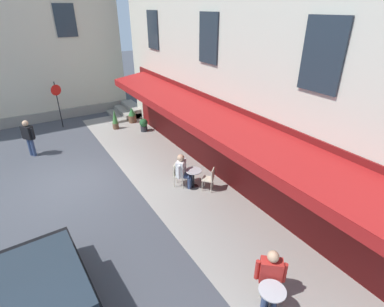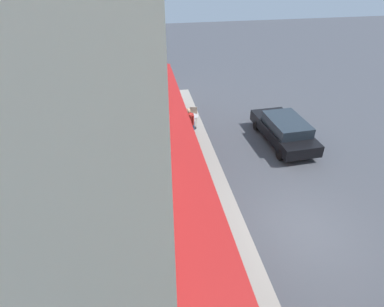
{
  "view_description": "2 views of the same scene",
  "coord_description": "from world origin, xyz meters",
  "px_view_note": "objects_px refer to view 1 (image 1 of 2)",
  "views": [
    {
      "loc": [
        -10.81,
        1.29,
        6.22
      ],
      "look_at": [
        -2.62,
        -3.71,
        1.4
      ],
      "focal_mm": 27.55,
      "sensor_mm": 36.0,
      "label": 1
    },
    {
      "loc": [
        7.38,
        -5.13,
        8.49
      ],
      "look_at": [
        -3.72,
        -3.22,
        1.2
      ],
      "focal_mm": 30.78,
      "sensor_mm": 36.0,
      "label": 2
    }
  ],
  "objects_px": {
    "cafe_chair_cream_facing_street": "(177,173)",
    "potted_plant_under_sign": "(144,125)",
    "potted_plant_mid_terrace": "(115,120)",
    "cafe_table_near_entrance": "(194,176)",
    "seated_patron_in_white": "(183,170)",
    "parked_car_black": "(48,304)",
    "cafe_chair_cream_by_window": "(269,273)",
    "no_parking_sign": "(57,96)",
    "cafe_table_mid_terrace": "(271,298)",
    "potted_plant_entrance_right": "(132,115)",
    "cafe_chair_cream_near_door": "(210,177)",
    "seated_companion_in_red": "(271,275)",
    "walking_pedestrian_in_black": "(28,135)"
  },
  "relations": [
    {
      "from": "cafe_chair_cream_facing_street",
      "to": "potted_plant_under_sign",
      "type": "relative_size",
      "value": 1.27
    },
    {
      "from": "potted_plant_mid_terrace",
      "to": "potted_plant_under_sign",
      "type": "distance_m",
      "value": 1.68
    },
    {
      "from": "cafe_table_near_entrance",
      "to": "cafe_chair_cream_facing_street",
      "type": "height_order",
      "value": "cafe_chair_cream_facing_street"
    },
    {
      "from": "seated_patron_in_white",
      "to": "parked_car_black",
      "type": "bearing_deg",
      "value": 123.26
    },
    {
      "from": "cafe_chair_cream_by_window",
      "to": "no_parking_sign",
      "type": "height_order",
      "value": "no_parking_sign"
    },
    {
      "from": "cafe_table_near_entrance",
      "to": "potted_plant_mid_terrace",
      "type": "height_order",
      "value": "potted_plant_mid_terrace"
    },
    {
      "from": "no_parking_sign",
      "to": "potted_plant_mid_terrace",
      "type": "distance_m",
      "value": 3.33
    },
    {
      "from": "cafe_table_mid_terrace",
      "to": "no_parking_sign",
      "type": "bearing_deg",
      "value": 7.19
    },
    {
      "from": "no_parking_sign",
      "to": "potted_plant_entrance_right",
      "type": "distance_m",
      "value": 4.14
    },
    {
      "from": "no_parking_sign",
      "to": "potted_plant_under_sign",
      "type": "xyz_separation_m",
      "value": [
        -2.96,
        -3.72,
        -1.41
      ]
    },
    {
      "from": "cafe_chair_cream_near_door",
      "to": "seated_patron_in_white",
      "type": "distance_m",
      "value": 1.06
    },
    {
      "from": "no_parking_sign",
      "to": "cafe_table_mid_terrace",
      "type": "bearing_deg",
      "value": -172.81
    },
    {
      "from": "cafe_chair_cream_facing_street",
      "to": "potted_plant_under_sign",
      "type": "bearing_deg",
      "value": -10.49
    },
    {
      "from": "potted_plant_entrance_right",
      "to": "seated_companion_in_red",
      "type": "bearing_deg",
      "value": 172.94
    },
    {
      "from": "cafe_table_mid_terrace",
      "to": "cafe_chair_cream_by_window",
      "type": "distance_m",
      "value": 0.63
    },
    {
      "from": "cafe_chair_cream_facing_street",
      "to": "cafe_chair_cream_near_door",
      "type": "relative_size",
      "value": 1.0
    },
    {
      "from": "seated_patron_in_white",
      "to": "no_parking_sign",
      "type": "height_order",
      "value": "no_parking_sign"
    },
    {
      "from": "cafe_table_near_entrance",
      "to": "potted_plant_entrance_right",
      "type": "height_order",
      "value": "potted_plant_entrance_right"
    },
    {
      "from": "parked_car_black",
      "to": "cafe_chair_cream_facing_street",
      "type": "bearing_deg",
      "value": -54.75
    },
    {
      "from": "cafe_table_near_entrance",
      "to": "cafe_chair_cream_near_door",
      "type": "height_order",
      "value": "cafe_chair_cream_near_door"
    },
    {
      "from": "cafe_chair_cream_near_door",
      "to": "cafe_table_mid_terrace",
      "type": "height_order",
      "value": "cafe_chair_cream_near_door"
    },
    {
      "from": "cafe_chair_cream_facing_street",
      "to": "potted_plant_entrance_right",
      "type": "relative_size",
      "value": 1.0
    },
    {
      "from": "cafe_chair_cream_near_door",
      "to": "seated_companion_in_red",
      "type": "relative_size",
      "value": 0.66
    },
    {
      "from": "cafe_chair_cream_facing_street",
      "to": "no_parking_sign",
      "type": "distance_m",
      "value": 9.23
    },
    {
      "from": "seated_companion_in_red",
      "to": "walking_pedestrian_in_black",
      "type": "xyz_separation_m",
      "value": [
        11.13,
        3.94,
        0.28
      ]
    },
    {
      "from": "potted_plant_entrance_right",
      "to": "parked_car_black",
      "type": "height_order",
      "value": "parked_car_black"
    },
    {
      "from": "cafe_chair_cream_facing_street",
      "to": "cafe_chair_cream_by_window",
      "type": "height_order",
      "value": "same"
    },
    {
      "from": "cafe_chair_cream_facing_street",
      "to": "potted_plant_entrance_right",
      "type": "xyz_separation_m",
      "value": [
        7.45,
        -1.04,
        -0.11
      ]
    },
    {
      "from": "cafe_chair_cream_near_door",
      "to": "walking_pedestrian_in_black",
      "type": "bearing_deg",
      "value": 38.9
    },
    {
      "from": "cafe_table_near_entrance",
      "to": "no_parking_sign",
      "type": "relative_size",
      "value": 0.29
    },
    {
      "from": "no_parking_sign",
      "to": "parked_car_black",
      "type": "distance_m",
      "value": 12.56
    },
    {
      "from": "cafe_table_mid_terrace",
      "to": "potted_plant_mid_terrace",
      "type": "bearing_deg",
      "value": -3.03
    },
    {
      "from": "cafe_chair_cream_near_door",
      "to": "no_parking_sign",
      "type": "height_order",
      "value": "no_parking_sign"
    },
    {
      "from": "cafe_chair_cream_near_door",
      "to": "seated_companion_in_red",
      "type": "distance_m",
      "value": 4.71
    },
    {
      "from": "seated_companion_in_red",
      "to": "potted_plant_entrance_right",
      "type": "relative_size",
      "value": 1.51
    },
    {
      "from": "cafe_chair_cream_facing_street",
      "to": "potted_plant_under_sign",
      "type": "distance_m",
      "value": 5.9
    },
    {
      "from": "cafe_chair_cream_facing_street",
      "to": "potted_plant_under_sign",
      "type": "height_order",
      "value": "cafe_chair_cream_facing_street"
    },
    {
      "from": "potted_plant_mid_terrace",
      "to": "cafe_table_near_entrance",
      "type": "bearing_deg",
      "value": -175.43
    },
    {
      "from": "no_parking_sign",
      "to": "potted_plant_under_sign",
      "type": "bearing_deg",
      "value": -128.56
    },
    {
      "from": "cafe_table_mid_terrace",
      "to": "seated_patron_in_white",
      "type": "xyz_separation_m",
      "value": [
        5.57,
        -0.97,
        0.22
      ]
    },
    {
      "from": "cafe_chair_cream_by_window",
      "to": "seated_patron_in_white",
      "type": "xyz_separation_m",
      "value": [
        5.09,
        -0.56,
        0.17
      ]
    },
    {
      "from": "walking_pedestrian_in_black",
      "to": "cafe_chair_cream_by_window",
      "type": "bearing_deg",
      "value": -159.59
    },
    {
      "from": "cafe_chair_cream_by_window",
      "to": "no_parking_sign",
      "type": "bearing_deg",
      "value": 9.06
    },
    {
      "from": "cafe_table_near_entrance",
      "to": "cafe_chair_cream_near_door",
      "type": "relative_size",
      "value": 0.82
    },
    {
      "from": "cafe_chair_cream_near_door",
      "to": "cafe_table_mid_terrace",
      "type": "xyz_separation_m",
      "value": [
        -4.81,
        1.68,
        -0.06
      ]
    },
    {
      "from": "cafe_chair_cream_near_door",
      "to": "no_parking_sign",
      "type": "relative_size",
      "value": 0.35
    },
    {
      "from": "seated_patron_in_white",
      "to": "seated_companion_in_red",
      "type": "bearing_deg",
      "value": 172.39
    },
    {
      "from": "cafe_chair_cream_facing_street",
      "to": "seated_companion_in_red",
      "type": "height_order",
      "value": "seated_companion_in_red"
    },
    {
      "from": "cafe_chair_cream_near_door",
      "to": "seated_companion_in_red",
      "type": "xyz_separation_m",
      "value": [
        -4.49,
        1.42,
        0.18
      ]
    },
    {
      "from": "cafe_chair_cream_by_window",
      "to": "parked_car_black",
      "type": "xyz_separation_m",
      "value": [
        1.71,
        4.59,
        0.16
      ]
    }
  ]
}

